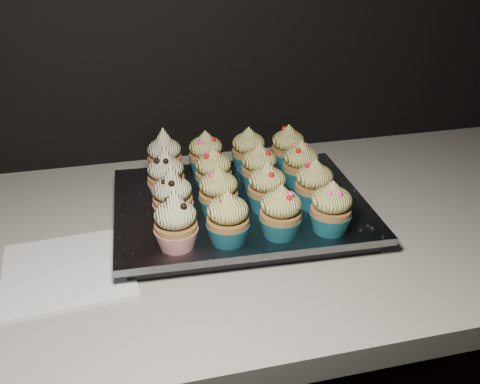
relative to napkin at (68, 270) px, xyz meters
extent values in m
cube|color=beige|center=(0.18, 0.07, -0.02)|extent=(2.44, 0.64, 0.04)
cube|color=white|center=(0.00, 0.00, 0.00)|extent=(0.20, 0.20, 0.00)
cube|color=black|center=(0.28, 0.09, 0.01)|extent=(0.40, 0.31, 0.02)
cube|color=silver|center=(0.28, 0.09, 0.03)|extent=(0.43, 0.34, 0.01)
cone|color=red|center=(0.16, -0.03, 0.05)|extent=(0.06, 0.06, 0.03)
ellipsoid|color=beige|center=(0.16, -0.03, 0.09)|extent=(0.06, 0.06, 0.04)
cone|color=beige|center=(0.16, -0.03, 0.11)|extent=(0.03, 0.03, 0.03)
cone|color=#186071|center=(0.23, -0.03, 0.05)|extent=(0.06, 0.06, 0.03)
ellipsoid|color=#E4DB73|center=(0.23, -0.03, 0.09)|extent=(0.06, 0.06, 0.04)
cone|color=#E4DB73|center=(0.23, -0.03, 0.11)|extent=(0.03, 0.03, 0.02)
cone|color=#186071|center=(0.31, -0.03, 0.05)|extent=(0.06, 0.06, 0.03)
ellipsoid|color=#E4DB73|center=(0.31, -0.03, 0.09)|extent=(0.06, 0.06, 0.04)
cone|color=#E4DB73|center=(0.31, -0.03, 0.11)|extent=(0.03, 0.03, 0.02)
cone|color=#186071|center=(0.39, -0.04, 0.05)|extent=(0.06, 0.06, 0.03)
ellipsoid|color=#E4DB73|center=(0.39, -0.04, 0.09)|extent=(0.06, 0.06, 0.04)
cone|color=#E4DB73|center=(0.39, -0.04, 0.11)|extent=(0.03, 0.03, 0.02)
cone|color=red|center=(0.16, 0.05, 0.05)|extent=(0.06, 0.06, 0.03)
ellipsoid|color=beige|center=(0.16, 0.05, 0.09)|extent=(0.06, 0.06, 0.04)
cone|color=beige|center=(0.16, 0.05, 0.11)|extent=(0.03, 0.03, 0.03)
cone|color=#186071|center=(0.24, 0.05, 0.05)|extent=(0.06, 0.06, 0.03)
ellipsoid|color=#E4DB73|center=(0.24, 0.05, 0.09)|extent=(0.06, 0.06, 0.04)
cone|color=#E4DB73|center=(0.24, 0.05, 0.11)|extent=(0.03, 0.03, 0.02)
cone|color=#186071|center=(0.32, 0.05, 0.05)|extent=(0.06, 0.06, 0.03)
ellipsoid|color=#E4DB73|center=(0.32, 0.05, 0.09)|extent=(0.06, 0.06, 0.04)
cone|color=#E4DB73|center=(0.32, 0.05, 0.11)|extent=(0.03, 0.03, 0.02)
cone|color=#186071|center=(0.39, 0.04, 0.05)|extent=(0.06, 0.06, 0.03)
ellipsoid|color=#E4DB73|center=(0.39, 0.04, 0.09)|extent=(0.06, 0.06, 0.04)
cone|color=#E4DB73|center=(0.39, 0.04, 0.11)|extent=(0.03, 0.03, 0.02)
cone|color=red|center=(0.16, 0.13, 0.05)|extent=(0.06, 0.06, 0.03)
ellipsoid|color=beige|center=(0.16, 0.13, 0.09)|extent=(0.06, 0.06, 0.04)
cone|color=beige|center=(0.16, 0.13, 0.11)|extent=(0.03, 0.03, 0.03)
cone|color=#186071|center=(0.24, 0.13, 0.05)|extent=(0.06, 0.06, 0.03)
ellipsoid|color=#E4DB73|center=(0.24, 0.13, 0.09)|extent=(0.06, 0.06, 0.04)
cone|color=#E4DB73|center=(0.24, 0.13, 0.11)|extent=(0.03, 0.03, 0.02)
cone|color=#186071|center=(0.32, 0.13, 0.05)|extent=(0.06, 0.06, 0.03)
ellipsoid|color=#E4DB73|center=(0.32, 0.13, 0.09)|extent=(0.06, 0.06, 0.04)
cone|color=#E4DB73|center=(0.32, 0.13, 0.11)|extent=(0.03, 0.03, 0.02)
cone|color=#186071|center=(0.40, 0.12, 0.05)|extent=(0.06, 0.06, 0.03)
ellipsoid|color=#E4DB73|center=(0.40, 0.12, 0.09)|extent=(0.06, 0.06, 0.04)
cone|color=#E4DB73|center=(0.40, 0.12, 0.11)|extent=(0.03, 0.03, 0.02)
cone|color=red|center=(0.17, 0.21, 0.05)|extent=(0.06, 0.06, 0.03)
ellipsoid|color=beige|center=(0.17, 0.21, 0.09)|extent=(0.06, 0.06, 0.04)
cone|color=beige|center=(0.17, 0.21, 0.11)|extent=(0.03, 0.03, 0.03)
cone|color=#186071|center=(0.25, 0.21, 0.05)|extent=(0.06, 0.06, 0.03)
ellipsoid|color=#E4DB73|center=(0.25, 0.21, 0.09)|extent=(0.06, 0.06, 0.04)
cone|color=#E4DB73|center=(0.25, 0.21, 0.11)|extent=(0.03, 0.03, 0.02)
cone|color=#186071|center=(0.33, 0.21, 0.05)|extent=(0.06, 0.06, 0.03)
ellipsoid|color=#E4DB73|center=(0.33, 0.21, 0.09)|extent=(0.06, 0.06, 0.04)
cone|color=#E4DB73|center=(0.33, 0.21, 0.11)|extent=(0.03, 0.03, 0.02)
cone|color=#186071|center=(0.40, 0.20, 0.05)|extent=(0.06, 0.06, 0.03)
ellipsoid|color=#E4DB73|center=(0.40, 0.20, 0.09)|extent=(0.06, 0.06, 0.04)
cone|color=#E4DB73|center=(0.40, 0.20, 0.11)|extent=(0.03, 0.03, 0.02)
camera|label=1|loc=(0.09, -0.68, 0.46)|focal=40.00mm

